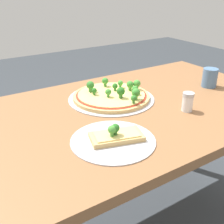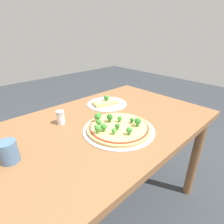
# 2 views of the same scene
# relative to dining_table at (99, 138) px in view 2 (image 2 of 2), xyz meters

# --- Properties ---
(ground_plane) EXTENTS (8.00, 8.00, 0.00)m
(ground_plane) POSITION_rel_dining_table_xyz_m (0.00, 0.00, -0.63)
(ground_plane) COLOR #33383D
(dining_table) EXTENTS (1.35, 0.80, 0.72)m
(dining_table) POSITION_rel_dining_table_xyz_m (0.00, 0.00, 0.00)
(dining_table) COLOR brown
(dining_table) RESTS_ON ground_plane
(pizza_tray_whole) EXTENTS (0.37, 0.37, 0.07)m
(pizza_tray_whole) POSITION_rel_dining_table_xyz_m (-0.04, 0.11, 0.11)
(pizza_tray_whole) COLOR #B7B7BC
(pizza_tray_whole) RESTS_ON dining_table
(pizza_tray_slice) EXTENTS (0.28, 0.28, 0.06)m
(pizza_tray_slice) POSITION_rel_dining_table_xyz_m (-0.22, -0.19, 0.10)
(pizza_tray_slice) COLOR #B7B7BC
(pizza_tray_slice) RESTS_ON dining_table
(drinking_cup) EXTENTS (0.07, 0.07, 0.09)m
(drinking_cup) POSITION_rel_dining_table_xyz_m (0.44, -0.01, 0.14)
(drinking_cup) COLOR #4C7099
(drinking_cup) RESTS_ON dining_table
(condiment_shaker) EXTENTS (0.04, 0.04, 0.08)m
(condiment_shaker) POSITION_rel_dining_table_xyz_m (0.14, -0.15, 0.13)
(condiment_shaker) COLOR silver
(condiment_shaker) RESTS_ON dining_table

